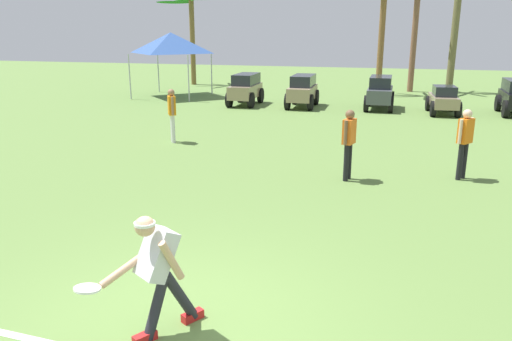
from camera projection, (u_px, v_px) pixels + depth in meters
ground_plane at (179, 323)px, 5.67m from camera, size 80.00×80.00×0.00m
frisbee_thrower at (158, 268)px, 5.25m from camera, size 0.82×0.90×1.41m
frisbee_in_flight at (87, 289)px, 4.95m from camera, size 0.33×0.33×0.06m
teammate_near_sideline at (465, 138)px, 10.85m from camera, size 0.36×0.44×1.56m
teammate_midfield at (349, 138)px, 10.78m from camera, size 0.28×0.49×1.56m
teammate_deep at (172, 111)px, 14.46m from camera, size 0.35×0.46×1.56m
parked_car_slot_a at (246, 88)px, 21.79m from camera, size 1.19×2.42×1.34m
parked_car_slot_b at (303, 90)px, 21.19m from camera, size 1.19×2.42×1.34m
parked_car_slot_c at (380, 92)px, 20.63m from camera, size 1.14×2.40×1.34m
parked_car_slot_d at (443, 100)px, 19.47m from camera, size 1.22×2.26×1.10m
palm_tree_far_left at (191, 26)px, 29.14m from camera, size 3.63×3.30×5.22m
palm_tree_left_of_centre at (382, 24)px, 24.50m from camera, size 3.22×3.21×5.44m
palm_tree_right_of_centre at (416, 16)px, 25.58m from camera, size 2.97×3.22×6.35m
palm_tree_far_right at (457, 14)px, 25.32m from camera, size 3.72×3.28×6.71m
event_tent at (171, 43)px, 23.98m from camera, size 3.13×3.13×3.06m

